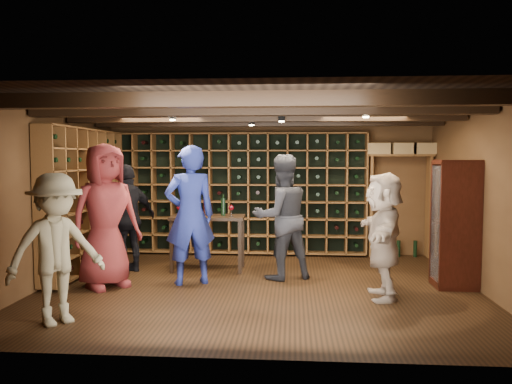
# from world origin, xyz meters

# --- Properties ---
(ground) EXTENTS (6.00, 6.00, 0.00)m
(ground) POSITION_xyz_m (0.00, 0.00, 0.00)
(ground) COLOR black
(ground) RESTS_ON ground
(room_shell) EXTENTS (6.00, 6.00, 6.00)m
(room_shell) POSITION_xyz_m (0.00, 0.05, 2.42)
(room_shell) COLOR brown
(room_shell) RESTS_ON ground
(wine_rack_back) EXTENTS (4.65, 0.30, 2.20)m
(wine_rack_back) POSITION_xyz_m (-0.52, 2.33, 1.15)
(wine_rack_back) COLOR brown
(wine_rack_back) RESTS_ON ground
(wine_rack_left) EXTENTS (0.30, 2.65, 2.20)m
(wine_rack_left) POSITION_xyz_m (-2.83, 0.82, 1.15)
(wine_rack_left) COLOR brown
(wine_rack_left) RESTS_ON ground
(crate_shelf) EXTENTS (1.20, 0.32, 2.07)m
(crate_shelf) POSITION_xyz_m (2.41, 2.32, 1.57)
(crate_shelf) COLOR brown
(crate_shelf) RESTS_ON ground
(display_cabinet) EXTENTS (0.55, 0.50, 1.75)m
(display_cabinet) POSITION_xyz_m (2.71, 0.20, 0.86)
(display_cabinet) COLOR #34100A
(display_cabinet) RESTS_ON ground
(man_blue_shirt) EXTENTS (0.85, 0.73, 1.98)m
(man_blue_shirt) POSITION_xyz_m (-0.99, 0.12, 0.99)
(man_blue_shirt) COLOR navy
(man_blue_shirt) RESTS_ON ground
(man_grey_suit) EXTENTS (1.11, 1.01, 1.86)m
(man_grey_suit) POSITION_xyz_m (0.30, 0.53, 0.93)
(man_grey_suit) COLOR black
(man_grey_suit) RESTS_ON ground
(guest_red_floral) EXTENTS (1.14, 1.15, 2.01)m
(guest_red_floral) POSITION_xyz_m (-2.13, -0.14, 1.00)
(guest_red_floral) COLOR maroon
(guest_red_floral) RESTS_ON ground
(guest_woman_black) EXTENTS (0.92, 1.06, 1.71)m
(guest_woman_black) POSITION_xyz_m (-2.12, 0.77, 0.85)
(guest_woman_black) COLOR black
(guest_woman_black) RESTS_ON ground
(guest_khaki) EXTENTS (1.17, 1.19, 1.65)m
(guest_khaki) POSITION_xyz_m (-2.09, -1.69, 0.82)
(guest_khaki) COLOR gray
(guest_khaki) RESTS_ON ground
(guest_beige) EXTENTS (0.55, 1.53, 1.62)m
(guest_beige) POSITION_xyz_m (1.63, -0.40, 0.81)
(guest_beige) COLOR tan
(guest_beige) RESTS_ON ground
(tasting_table) EXTENTS (1.18, 0.61, 1.16)m
(tasting_table) POSITION_xyz_m (-0.89, 0.99, 0.78)
(tasting_table) COLOR black
(tasting_table) RESTS_ON ground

